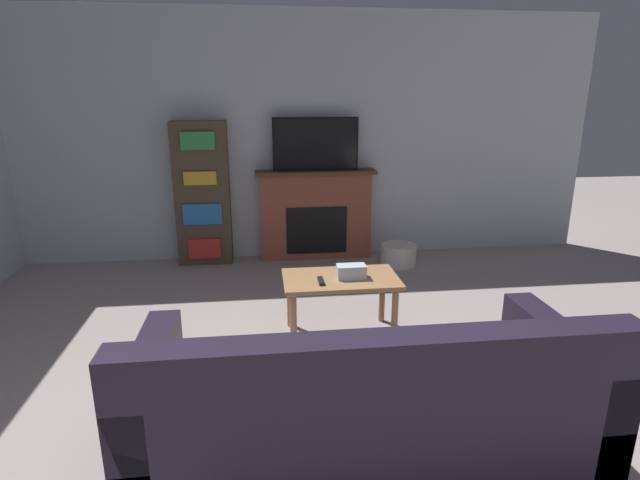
# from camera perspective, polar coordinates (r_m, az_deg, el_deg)

# --- Properties ---
(wall_back) EXTENTS (6.95, 0.06, 2.70)m
(wall_back) POSITION_cam_1_polar(r_m,az_deg,el_deg) (5.67, -3.43, 11.51)
(wall_back) COLOR silver
(wall_back) RESTS_ON ground_plane
(fireplace) EXTENTS (1.34, 0.28, 1.01)m
(fireplace) POSITION_cam_1_polar(r_m,az_deg,el_deg) (5.69, -0.50, 2.99)
(fireplace) COLOR brown
(fireplace) RESTS_ON ground_plane
(tv) EXTENTS (0.94, 0.03, 0.58)m
(tv) POSITION_cam_1_polar(r_m,az_deg,el_deg) (5.54, -0.50, 10.91)
(tv) COLOR black
(tv) RESTS_ON fireplace
(couch) EXTENTS (2.15, 0.92, 0.94)m
(couch) POSITION_cam_1_polar(r_m,az_deg,el_deg) (2.56, 5.12, -19.97)
(couch) COLOR black
(couch) RESTS_ON ground_plane
(coffee_table) EXTENTS (0.88, 0.51, 0.48)m
(coffee_table) POSITION_cam_1_polar(r_m,az_deg,el_deg) (3.86, 2.38, -5.31)
(coffee_table) COLOR #A87A4C
(coffee_table) RESTS_ON ground_plane
(tissue_box) EXTENTS (0.22, 0.12, 0.10)m
(tissue_box) POSITION_cam_1_polar(r_m,az_deg,el_deg) (3.82, 3.59, -3.59)
(tissue_box) COLOR silver
(tissue_box) RESTS_ON coffee_table
(remote_control) EXTENTS (0.04, 0.15, 0.02)m
(remote_control) POSITION_cam_1_polar(r_m,az_deg,el_deg) (3.73, 0.10, -4.70)
(remote_control) COLOR black
(remote_control) RESTS_ON coffee_table
(bookshelf) EXTENTS (0.58, 0.29, 1.56)m
(bookshelf) POSITION_cam_1_polar(r_m,az_deg,el_deg) (5.61, -13.26, 5.13)
(bookshelf) COLOR #4C3D2D
(bookshelf) RESTS_ON ground_plane
(storage_basket) EXTENTS (0.39, 0.39, 0.23)m
(storage_basket) POSITION_cam_1_polar(r_m,az_deg,el_deg) (5.59, 8.94, -1.66)
(storage_basket) COLOR silver
(storage_basket) RESTS_ON ground_plane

